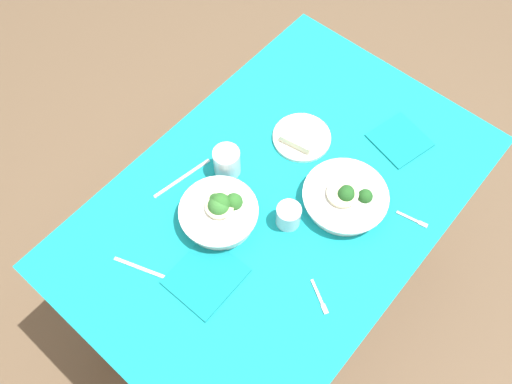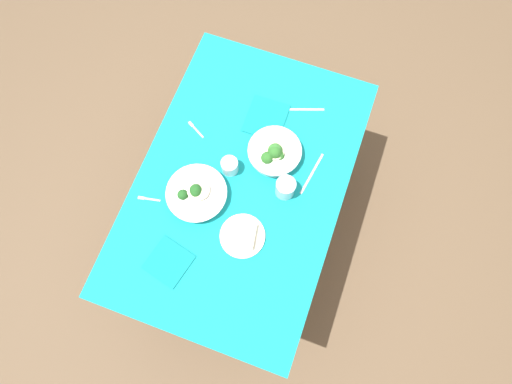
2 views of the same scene
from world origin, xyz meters
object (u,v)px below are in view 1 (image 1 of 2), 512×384
at_px(broccoli_bowl_far, 220,212).
at_px(napkin_folded_upper, 207,277).
at_px(bread_side_plate, 302,136).
at_px(water_glass_side, 288,216).
at_px(napkin_folded_lower, 400,140).
at_px(fork_by_near_bowl, 320,298).
at_px(broccoli_bowl_near, 345,198).
at_px(table_knife_left, 145,270).
at_px(fork_by_far_bowl, 413,220).
at_px(table_knife_right, 182,178).
at_px(water_glass_center, 227,162).

height_order(broccoli_bowl_far, napkin_folded_upper, broccoli_bowl_far).
xyz_separation_m(bread_side_plate, water_glass_side, (-0.26, -0.16, 0.02)).
bearing_deg(water_glass_side, broccoli_bowl_far, 127.56).
height_order(napkin_folded_upper, napkin_folded_lower, same).
relative_size(fork_by_near_bowl, napkin_folded_lower, 0.59).
xyz_separation_m(broccoli_bowl_near, table_knife_left, (-0.55, 0.30, -0.03)).
xyz_separation_m(bread_side_plate, fork_by_near_bowl, (-0.39, -0.37, -0.01)).
distance_m(broccoli_bowl_near, bread_side_plate, 0.26).
distance_m(broccoli_bowl_far, bread_side_plate, 0.39).
bearing_deg(table_knife_left, fork_by_far_bowl, -147.48).
bearing_deg(broccoli_bowl_far, table_knife_right, 82.95).
bearing_deg(fork_by_near_bowl, napkin_folded_lower, 131.20).
relative_size(bread_side_plate, table_knife_right, 0.90).
bearing_deg(water_glass_side, napkin_folded_lower, -11.12).
relative_size(water_glass_center, napkin_folded_lower, 0.60).
bearing_deg(napkin_folded_lower, table_knife_right, 142.42).
bearing_deg(broccoli_bowl_far, water_glass_side, -52.44).
xyz_separation_m(broccoli_bowl_far, water_glass_side, (0.12, -0.16, -0.00)).
height_order(water_glass_side, napkin_folded_lower, water_glass_side).
height_order(table_knife_right, napkin_folded_lower, napkin_folded_lower).
bearing_deg(water_glass_center, napkin_folded_lower, -37.82).
relative_size(table_knife_right, napkin_folded_lower, 1.30).
distance_m(fork_by_far_bowl, napkin_folded_lower, 0.29).
bearing_deg(broccoli_bowl_near, fork_by_far_bowl, -66.04).
xyz_separation_m(napkin_folded_upper, napkin_folded_lower, (0.75, -0.15, 0.00)).
relative_size(broccoli_bowl_far, water_glass_center, 2.41).
distance_m(broccoli_bowl_near, table_knife_left, 0.63).
distance_m(fork_by_far_bowl, table_knife_right, 0.72).
bearing_deg(napkin_folded_upper, table_knife_right, 56.53).
height_order(broccoli_bowl_near, fork_by_far_bowl, broccoli_bowl_near).
bearing_deg(table_knife_right, water_glass_side, 115.95).
distance_m(broccoli_bowl_near, fork_by_near_bowl, 0.32).
height_order(broccoli_bowl_near, water_glass_side, broccoli_bowl_near).
bearing_deg(table_knife_left, broccoli_bowl_far, -120.34).
bearing_deg(table_knife_left, broccoli_bowl_near, -138.28).
height_order(fork_by_near_bowl, napkin_folded_lower, napkin_folded_lower).
relative_size(broccoli_bowl_near, table_knife_left, 1.32).
xyz_separation_m(broccoli_bowl_near, water_glass_center, (-0.15, 0.35, 0.02)).
bearing_deg(broccoli_bowl_near, napkin_folded_lower, -0.37).
distance_m(broccoli_bowl_far, napkin_folded_upper, 0.19).
xyz_separation_m(bread_side_plate, napkin_folded_lower, (0.20, -0.25, -0.01)).
relative_size(broccoli_bowl_far, bread_side_plate, 1.23).
relative_size(table_knife_left, table_knife_right, 0.93).
bearing_deg(table_knife_right, fork_by_far_bowl, 128.73).
bearing_deg(water_glass_center, broccoli_bowl_far, -145.06).
relative_size(broccoli_bowl_near, napkin_folded_lower, 1.59).
bearing_deg(water_glass_side, fork_by_far_bowl, -48.72).
distance_m(water_glass_side, fork_by_far_bowl, 0.38).
distance_m(water_glass_center, napkin_folded_upper, 0.36).
relative_size(water_glass_side, fork_by_far_bowl, 0.77).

